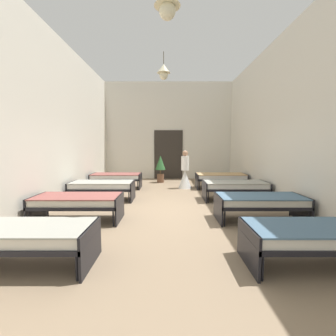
# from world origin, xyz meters

# --- Properties ---
(ground_plane) EXTENTS (6.75, 11.42, 0.10)m
(ground_plane) POSITION_xyz_m (0.00, 0.00, -0.05)
(ground_plane) COLOR #8C755B
(room_shell) EXTENTS (6.55, 11.02, 4.73)m
(room_shell) POSITION_xyz_m (-0.00, 1.30, 2.37)
(room_shell) COLOR silver
(room_shell) RESTS_ON ground
(bed_left_row_0) EXTENTS (1.90, 0.84, 0.57)m
(bed_left_row_0) POSITION_xyz_m (-2.03, -2.85, 0.44)
(bed_left_row_0) COLOR black
(bed_left_row_0) RESTS_ON ground
(bed_right_row_0) EXTENTS (1.90, 0.84, 0.57)m
(bed_right_row_0) POSITION_xyz_m (2.03, -2.85, 0.44)
(bed_right_row_0) COLOR black
(bed_right_row_0) RESTS_ON ground
(bed_left_row_1) EXTENTS (1.90, 0.84, 0.57)m
(bed_left_row_1) POSITION_xyz_m (-2.03, -0.95, 0.44)
(bed_left_row_1) COLOR black
(bed_left_row_1) RESTS_ON ground
(bed_right_row_1) EXTENTS (1.90, 0.84, 0.57)m
(bed_right_row_1) POSITION_xyz_m (2.03, -0.95, 0.44)
(bed_right_row_1) COLOR black
(bed_right_row_1) RESTS_ON ground
(bed_left_row_2) EXTENTS (1.90, 0.84, 0.57)m
(bed_left_row_2) POSITION_xyz_m (-2.03, 0.95, 0.44)
(bed_left_row_2) COLOR black
(bed_left_row_2) RESTS_ON ground
(bed_right_row_2) EXTENTS (1.90, 0.84, 0.57)m
(bed_right_row_2) POSITION_xyz_m (2.03, 0.95, 0.44)
(bed_right_row_2) COLOR black
(bed_right_row_2) RESTS_ON ground
(bed_left_row_3) EXTENTS (1.90, 0.84, 0.57)m
(bed_left_row_3) POSITION_xyz_m (-2.03, 2.85, 0.44)
(bed_left_row_3) COLOR black
(bed_left_row_3) RESTS_ON ground
(bed_right_row_3) EXTENTS (1.90, 0.84, 0.57)m
(bed_right_row_3) POSITION_xyz_m (2.03, 2.85, 0.44)
(bed_right_row_3) COLOR black
(bed_right_row_3) RESTS_ON ground
(nurse_near_aisle) EXTENTS (0.52, 0.52, 1.49)m
(nurse_near_aisle) POSITION_xyz_m (0.64, 2.91, 0.53)
(nurse_near_aisle) COLOR white
(nurse_near_aisle) RESTS_ON ground
(potted_plant) EXTENTS (0.45, 0.45, 1.21)m
(potted_plant) POSITION_xyz_m (-0.36, 4.25, 0.74)
(potted_plant) COLOR brown
(potted_plant) RESTS_ON ground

